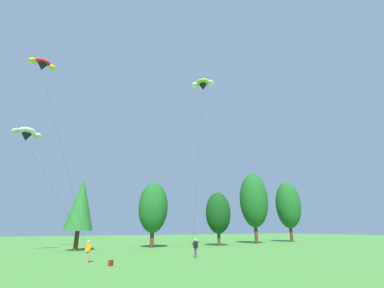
{
  "coord_description": "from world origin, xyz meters",
  "views": [
    {
      "loc": [
        -8.89,
        2.97,
        2.57
      ],
      "look_at": [
        2.26,
        23.96,
        10.21
      ],
      "focal_mm": 24.72,
      "sensor_mm": 36.0,
      "label": 1
    }
  ],
  "objects_px": {
    "kite_flyer_mid": "(196,246)",
    "parafoil_kite_high_white": "(27,134)",
    "parafoil_kite_mid_lime_white": "(203,84)",
    "backpack": "(111,263)",
    "parafoil_kite_far_red_yellow": "(43,65)",
    "kite_flyer_near": "(88,249)"
  },
  "relations": [
    {
      "from": "kite_flyer_mid",
      "to": "parafoil_kite_high_white",
      "type": "bearing_deg",
      "value": 141.84
    },
    {
      "from": "kite_flyer_mid",
      "to": "parafoil_kite_mid_lime_white",
      "type": "bearing_deg",
      "value": 54.97
    },
    {
      "from": "backpack",
      "to": "parafoil_kite_high_white",
      "type": "bearing_deg",
      "value": 76.68
    },
    {
      "from": "parafoil_kite_high_white",
      "to": "parafoil_kite_far_red_yellow",
      "type": "height_order",
      "value": "parafoil_kite_far_red_yellow"
    },
    {
      "from": "parafoil_kite_far_red_yellow",
      "to": "kite_flyer_mid",
      "type": "bearing_deg",
      "value": -40.75
    },
    {
      "from": "kite_flyer_near",
      "to": "parafoil_kite_far_red_yellow",
      "type": "distance_m",
      "value": 27.6
    },
    {
      "from": "parafoil_kite_mid_lime_white",
      "to": "parafoil_kite_high_white",
      "type": "bearing_deg",
      "value": 172.25
    },
    {
      "from": "kite_flyer_mid",
      "to": "parafoil_kite_high_white",
      "type": "relative_size",
      "value": 0.13
    },
    {
      "from": "parafoil_kite_high_white",
      "to": "backpack",
      "type": "bearing_deg",
      "value": -61.19
    },
    {
      "from": "kite_flyer_near",
      "to": "parafoil_kite_mid_lime_white",
      "type": "height_order",
      "value": "parafoil_kite_mid_lime_white"
    },
    {
      "from": "kite_flyer_near",
      "to": "backpack",
      "type": "relative_size",
      "value": 4.23
    },
    {
      "from": "kite_flyer_mid",
      "to": "parafoil_kite_far_red_yellow",
      "type": "relative_size",
      "value": 0.07
    },
    {
      "from": "parafoil_kite_mid_lime_white",
      "to": "backpack",
      "type": "distance_m",
      "value": 31.44
    },
    {
      "from": "kite_flyer_near",
      "to": "kite_flyer_mid",
      "type": "height_order",
      "value": "same"
    },
    {
      "from": "kite_flyer_near",
      "to": "backpack",
      "type": "distance_m",
      "value": 3.22
    },
    {
      "from": "kite_flyer_near",
      "to": "kite_flyer_mid",
      "type": "bearing_deg",
      "value": -4.81
    },
    {
      "from": "kite_flyer_mid",
      "to": "backpack",
      "type": "height_order",
      "value": "kite_flyer_mid"
    },
    {
      "from": "kite_flyer_near",
      "to": "parafoil_kite_mid_lime_white",
      "type": "xyz_separation_m",
      "value": [
        16.26,
        8.92,
        24.22
      ]
    },
    {
      "from": "kite_flyer_near",
      "to": "kite_flyer_mid",
      "type": "distance_m",
      "value": 9.49
    },
    {
      "from": "parafoil_kite_high_white",
      "to": "parafoil_kite_mid_lime_white",
      "type": "xyz_separation_m",
      "value": [
        23.19,
        -3.15,
        11.63
      ]
    },
    {
      "from": "kite_flyer_near",
      "to": "parafoil_kite_high_white",
      "type": "bearing_deg",
      "value": 119.83
    },
    {
      "from": "kite_flyer_near",
      "to": "backpack",
      "type": "bearing_deg",
      "value": -65.77
    }
  ]
}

